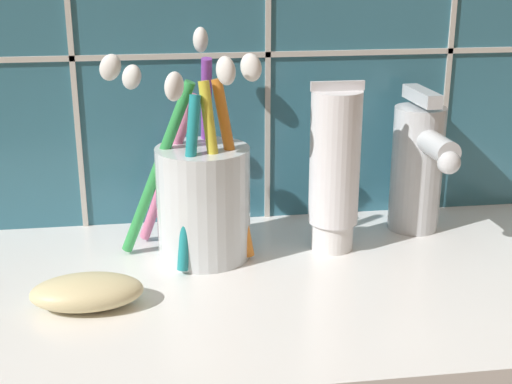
{
  "coord_description": "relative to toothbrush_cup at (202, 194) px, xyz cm",
  "views": [
    {
      "loc": [
        -8.67,
        -50.77,
        27.07
      ],
      "look_at": [
        -1.05,
        2.26,
        8.71
      ],
      "focal_mm": 50.0,
      "sensor_mm": 36.0,
      "label": 1
    }
  ],
  "objects": [
    {
      "name": "soap_bar",
      "position": [
        -9.11,
        -8.17,
        -4.37
      ],
      "size": [
        8.25,
        4.69,
        2.42
      ],
      "primitive_type": "ellipsoid",
      "color": "beige",
      "rests_on": "sink_counter"
    },
    {
      "name": "toothpaste_tube",
      "position": [
        11.35,
        -0.04,
        1.76
      ],
      "size": [
        4.52,
        4.3,
        14.8
      ],
      "color": "white",
      "rests_on": "sink_counter"
    },
    {
      "name": "sink_counter",
      "position": [
        5.15,
        -5.68,
        -6.58
      ],
      "size": [
        70.03,
        29.32,
        2.0
      ],
      "primitive_type": "cube",
      "color": "white",
      "rests_on": "ground"
    },
    {
      "name": "sink_faucet",
      "position": [
        20.07,
        3.1,
        0.83
      ],
      "size": [
        4.67,
        10.57,
        13.2
      ],
      "rotation": [
        0.0,
        0.0,
        -1.54
      ],
      "color": "silver",
      "rests_on": "sink_counter"
    },
    {
      "name": "toothbrush_cup",
      "position": [
        0.0,
        0.0,
        0.0
      ],
      "size": [
        13.43,
        11.3,
        18.94
      ],
      "color": "silver",
      "rests_on": "sink_counter"
    }
  ]
}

